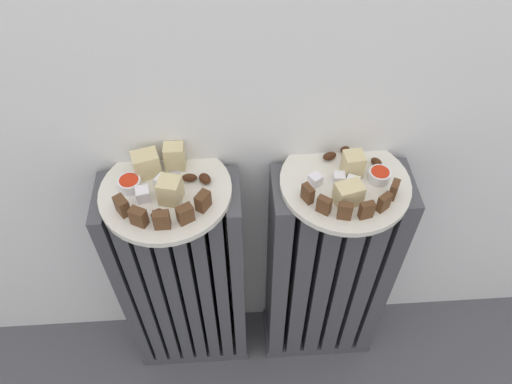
{
  "coord_description": "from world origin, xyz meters",
  "views": [
    {
      "loc": [
        -0.04,
        -0.32,
        1.31
      ],
      "look_at": [
        0.0,
        0.28,
        0.62
      ],
      "focal_mm": 34.36,
      "sensor_mm": 36.0,
      "label": 1
    }
  ],
  "objects_px": {
    "fork": "(177,185)",
    "radiator_left": "(185,283)",
    "radiator_right": "(326,275)",
    "jam_bowl_right": "(379,175)",
    "plate_right": "(345,183)",
    "plate_left": "(166,191)",
    "jam_bowl_left": "(130,183)"
  },
  "relations": [
    {
      "from": "radiator_left",
      "to": "jam_bowl_right",
      "type": "relative_size",
      "value": 15.33
    },
    {
      "from": "plate_left",
      "to": "jam_bowl_left",
      "type": "xyz_separation_m",
      "value": [
        -0.06,
        0.01,
        0.02
      ]
    },
    {
      "from": "plate_right",
      "to": "jam_bowl_left",
      "type": "height_order",
      "value": "jam_bowl_left"
    },
    {
      "from": "jam_bowl_right",
      "to": "jam_bowl_left",
      "type": "bearing_deg",
      "value": 178.81
    },
    {
      "from": "radiator_left",
      "to": "radiator_right",
      "type": "distance_m",
      "value": 0.33
    },
    {
      "from": "radiator_right",
      "to": "plate_right",
      "type": "bearing_deg",
      "value": 180.0
    },
    {
      "from": "plate_left",
      "to": "jam_bowl_left",
      "type": "bearing_deg",
      "value": 172.2
    },
    {
      "from": "radiator_left",
      "to": "fork",
      "type": "xyz_separation_m",
      "value": [
        0.02,
        0.01,
        0.33
      ]
    },
    {
      "from": "radiator_right",
      "to": "jam_bowl_right",
      "type": "height_order",
      "value": "jam_bowl_right"
    },
    {
      "from": "jam_bowl_right",
      "to": "fork",
      "type": "distance_m",
      "value": 0.37
    },
    {
      "from": "plate_right",
      "to": "radiator_left",
      "type": "bearing_deg",
      "value": 180.0
    },
    {
      "from": "jam_bowl_right",
      "to": "radiator_left",
      "type": "bearing_deg",
      "value": 179.88
    },
    {
      "from": "jam_bowl_right",
      "to": "plate_left",
      "type": "bearing_deg",
      "value": 179.88
    },
    {
      "from": "radiator_left",
      "to": "plate_right",
      "type": "relative_size",
      "value": 2.56
    },
    {
      "from": "radiator_left",
      "to": "jam_bowl_right",
      "type": "xyz_separation_m",
      "value": [
        0.4,
        -0.0,
        0.34
      ]
    },
    {
      "from": "jam_bowl_right",
      "to": "fork",
      "type": "height_order",
      "value": "jam_bowl_right"
    },
    {
      "from": "plate_left",
      "to": "plate_right",
      "type": "distance_m",
      "value": 0.33
    },
    {
      "from": "plate_right",
      "to": "jam_bowl_right",
      "type": "relative_size",
      "value": 5.98
    },
    {
      "from": "fork",
      "to": "radiator_left",
      "type": "bearing_deg",
      "value": -163.28
    },
    {
      "from": "radiator_right",
      "to": "fork",
      "type": "xyz_separation_m",
      "value": [
        -0.31,
        0.01,
        0.33
      ]
    },
    {
      "from": "radiator_left",
      "to": "plate_left",
      "type": "relative_size",
      "value": 2.56
    },
    {
      "from": "jam_bowl_left",
      "to": "jam_bowl_right",
      "type": "bearing_deg",
      "value": -1.19
    },
    {
      "from": "plate_left",
      "to": "jam_bowl_right",
      "type": "bearing_deg",
      "value": -0.12
    },
    {
      "from": "plate_right",
      "to": "jam_bowl_right",
      "type": "height_order",
      "value": "jam_bowl_right"
    },
    {
      "from": "radiator_left",
      "to": "jam_bowl_right",
      "type": "distance_m",
      "value": 0.52
    },
    {
      "from": "radiator_right",
      "to": "plate_right",
      "type": "distance_m",
      "value": 0.32
    },
    {
      "from": "jam_bowl_left",
      "to": "fork",
      "type": "relative_size",
      "value": 0.46
    },
    {
      "from": "plate_left",
      "to": "jam_bowl_right",
      "type": "distance_m",
      "value": 0.4
    },
    {
      "from": "plate_left",
      "to": "jam_bowl_left",
      "type": "distance_m",
      "value": 0.07
    },
    {
      "from": "jam_bowl_left",
      "to": "jam_bowl_right",
      "type": "distance_m",
      "value": 0.46
    },
    {
      "from": "radiator_left",
      "to": "jam_bowl_left",
      "type": "distance_m",
      "value": 0.35
    },
    {
      "from": "radiator_right",
      "to": "jam_bowl_right",
      "type": "xyz_separation_m",
      "value": [
        0.06,
        -0.0,
        0.34
      ]
    }
  ]
}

